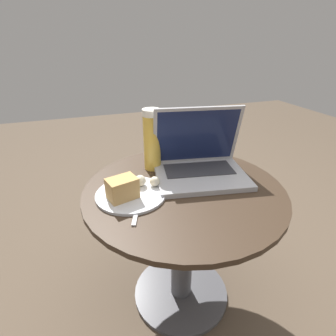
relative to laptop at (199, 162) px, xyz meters
name	(u,v)px	position (x,y,z in m)	size (l,w,h in m)	color
ground_plane	(181,292)	(-0.09, -0.07, -0.57)	(6.00, 6.00, 0.00)	brown
table	(183,224)	(-0.09, -0.07, -0.21)	(0.68, 0.68, 0.52)	#515156
napkin	(130,190)	(-0.27, -0.03, -0.05)	(0.17, 0.13, 0.00)	#B7332D
laptop	(199,162)	(0.00, 0.00, 0.00)	(0.36, 0.29, 0.25)	#B2B2B7
beer_glass	(152,140)	(-0.15, 0.11, 0.07)	(0.07, 0.07, 0.23)	gold
snack_plate	(129,190)	(-0.27, -0.06, -0.03)	(0.23, 0.23, 0.08)	silver
fork	(138,206)	(-0.26, -0.13, -0.05)	(0.07, 0.16, 0.00)	silver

